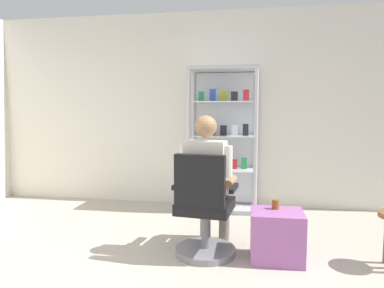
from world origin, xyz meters
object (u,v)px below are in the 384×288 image
seated_shopkeeper (208,177)px  storage_crate (277,236)px  tea_glass (275,204)px  office_chair (204,214)px  display_cabinet_main (223,138)px

seated_shopkeeper → storage_crate: bearing=-11.8°
seated_shopkeeper → tea_glass: bearing=-5.1°
office_chair → seated_shopkeeper: (0.02, 0.16, 0.32)m
display_cabinet_main → tea_glass: bearing=-68.7°
storage_crate → seated_shopkeeper: bearing=168.2°
display_cabinet_main → office_chair: bearing=-92.0°
office_chair → tea_glass: (0.64, 0.11, 0.09)m
office_chair → storage_crate: 0.67m
display_cabinet_main → seated_shopkeeper: 1.46m
office_chair → tea_glass: size_ratio=11.06×
office_chair → storage_crate: office_chair is taller
seated_shopkeeper → tea_glass: (0.62, -0.06, -0.22)m
storage_crate → tea_glass: (-0.01, 0.08, 0.27)m
storage_crate → tea_glass: bearing=97.7°
seated_shopkeeper → storage_crate: (0.63, -0.13, -0.49)m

